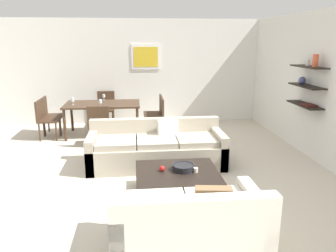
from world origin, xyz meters
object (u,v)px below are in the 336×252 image
dining_chair_head (106,106)px  candle_jar (196,170)px  dining_chair_foot (99,123)px  wine_glass_foot (100,102)px  decorative_bowl (183,167)px  dining_table (103,106)px  apple_on_coffee_table (162,169)px  sofa_beige (157,149)px  dining_chair_right_far (156,111)px  wine_glass_head (104,96)px  wine_glass_left_near (72,100)px  dining_chair_left_far (50,113)px  loveseat_white (189,225)px  dining_chair_right_near (158,115)px  dining_chair_left_near (45,117)px  coffee_table (177,184)px

dining_chair_head → candle_jar: bearing=-69.6°
dining_chair_foot → wine_glass_foot: bearing=90.0°
decorative_bowl → dining_table: bearing=113.4°
dining_chair_head → wine_glass_foot: wine_glass_foot is taller
decorative_bowl → apple_on_coffee_table: 0.30m
sofa_beige → wine_glass_foot: bearing=124.4°
dining_chair_right_far → wine_glass_head: bearing=170.8°
candle_jar → wine_glass_left_near: 3.94m
wine_glass_head → wine_glass_foot: bearing=-90.0°
dining_chair_left_far → sofa_beige: bearing=-43.6°
candle_jar → wine_glass_foot: 3.35m
sofa_beige → dining_table: 2.36m
wine_glass_head → loveseat_white: bearing=-75.4°
wine_glass_left_near → dining_chair_right_near: bearing=-2.9°
candle_jar → dining_chair_head: bearing=110.4°
decorative_bowl → dining_chair_foot: size_ratio=0.36×
sofa_beige → dining_chair_right_near: 1.85m
loveseat_white → dining_table: (-1.28, 4.51, 0.39)m
sofa_beige → apple_on_coffee_table: sofa_beige is taller
dining_chair_foot → dining_chair_left_near: bearing=151.9°
loveseat_white → dining_chair_foot: size_ratio=1.81×
decorative_bowl → wine_glass_foot: 3.19m
dining_chair_left_far → dining_chair_foot: 1.68m
decorative_bowl → apple_on_coffee_table: bearing=-179.7°
wine_glass_left_near → dining_chair_right_far: bearing=10.0°
candle_jar → dining_chair_right_near: bearing=95.7°
loveseat_white → candle_jar: 1.21m
decorative_bowl → dining_chair_right_far: size_ratio=0.36×
wine_glass_head → wine_glass_foot: (0.00, -0.85, 0.02)m
loveseat_white → dining_chair_foot: (-1.28, 3.62, 0.21)m
candle_jar → apple_on_coffee_table: size_ratio=0.82×
candle_jar → dining_table: 3.70m
dining_table → dining_chair_right_near: bearing=-9.8°
sofa_beige → dining_chair_foot: dining_chair_foot is taller
candle_jar → dining_chair_left_far: bearing=128.5°
sofa_beige → dining_table: bearing=118.5°
coffee_table → dining_chair_foot: size_ratio=1.31×
sofa_beige → wine_glass_foot: (-1.11, 1.62, 0.58)m
decorative_bowl → dining_chair_left_near: dining_chair_left_near is taller
dining_chair_left_far → wine_glass_head: 1.32m
dining_chair_foot → wine_glass_foot: (-0.00, 0.47, 0.36)m
sofa_beige → dining_chair_foot: 1.62m
decorative_bowl → wine_glass_head: 3.96m
loveseat_white → apple_on_coffee_table: 1.27m
sofa_beige → dining_chair_head: size_ratio=2.69×
decorative_bowl → apple_on_coffee_table: decorative_bowl is taller
decorative_bowl → dining_chair_left_near: bearing=131.3°
dining_chair_head → wine_glass_left_near: size_ratio=5.16×
dining_table → dining_chair_foot: 0.91m
dining_chair_head → wine_glass_left_near: 1.25m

